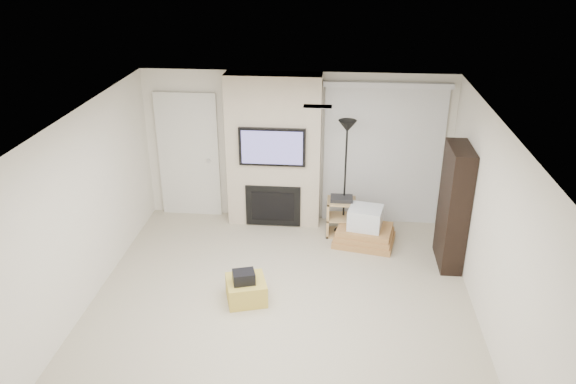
# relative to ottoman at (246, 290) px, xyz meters

# --- Properties ---
(floor) EXTENTS (5.00, 5.50, 0.00)m
(floor) POSITION_rel_ottoman_xyz_m (0.47, -0.23, -0.15)
(floor) COLOR #BCB197
(floor) RESTS_ON ground
(ceiling) EXTENTS (5.00, 5.50, 0.00)m
(ceiling) POSITION_rel_ottoman_xyz_m (0.47, -0.23, 2.35)
(ceiling) COLOR white
(ceiling) RESTS_ON wall_back
(wall_back) EXTENTS (5.00, 0.00, 2.50)m
(wall_back) POSITION_rel_ottoman_xyz_m (0.47, 2.52, 1.10)
(wall_back) COLOR silver
(wall_back) RESTS_ON ground
(wall_left) EXTENTS (0.00, 5.50, 2.50)m
(wall_left) POSITION_rel_ottoman_xyz_m (-2.03, -0.23, 1.10)
(wall_left) COLOR silver
(wall_left) RESTS_ON ground
(wall_right) EXTENTS (0.00, 5.50, 2.50)m
(wall_right) POSITION_rel_ottoman_xyz_m (2.97, -0.23, 1.10)
(wall_right) COLOR silver
(wall_right) RESTS_ON ground
(hvac_vent) EXTENTS (0.35, 0.18, 0.01)m
(hvac_vent) POSITION_rel_ottoman_xyz_m (0.87, 0.57, 2.35)
(hvac_vent) COLOR silver
(hvac_vent) RESTS_ON ceiling
(ottoman) EXTENTS (0.62, 0.62, 0.30)m
(ottoman) POSITION_rel_ottoman_xyz_m (0.00, 0.00, 0.00)
(ottoman) COLOR gold
(ottoman) RESTS_ON floor
(black_bag) EXTENTS (0.33, 0.29, 0.16)m
(black_bag) POSITION_rel_ottoman_xyz_m (-0.02, -0.05, 0.23)
(black_bag) COLOR black
(black_bag) RESTS_ON ottoman
(fireplace_wall) EXTENTS (1.50, 0.47, 2.50)m
(fireplace_wall) POSITION_rel_ottoman_xyz_m (0.12, 2.31, 1.09)
(fireplace_wall) COLOR beige
(fireplace_wall) RESTS_ON floor
(entry_door) EXTENTS (1.02, 0.11, 2.14)m
(entry_door) POSITION_rel_ottoman_xyz_m (-1.33, 2.48, 0.90)
(entry_door) COLOR silver
(entry_door) RESTS_ON floor
(vertical_blinds) EXTENTS (1.98, 0.10, 2.37)m
(vertical_blinds) POSITION_rel_ottoman_xyz_m (1.87, 2.47, 1.12)
(vertical_blinds) COLOR silver
(vertical_blinds) RESTS_ON floor
(floor_lamp) EXTENTS (0.28, 0.28, 1.89)m
(floor_lamp) POSITION_rel_ottoman_xyz_m (1.27, 2.00, 1.34)
(floor_lamp) COLOR black
(floor_lamp) RESTS_ON floor
(av_stand) EXTENTS (0.45, 0.38, 0.66)m
(av_stand) POSITION_rel_ottoman_xyz_m (1.23, 1.94, 0.20)
(av_stand) COLOR tan
(av_stand) RESTS_ON floor
(box_stack) EXTENTS (1.02, 0.85, 0.61)m
(box_stack) POSITION_rel_ottoman_xyz_m (1.60, 1.67, 0.08)
(box_stack) COLOR #B37C45
(box_stack) RESTS_ON floor
(bookshelf) EXTENTS (0.30, 0.80, 1.80)m
(bookshelf) POSITION_rel_ottoman_xyz_m (2.80, 1.22, 0.75)
(bookshelf) COLOR black
(bookshelf) RESTS_ON floor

